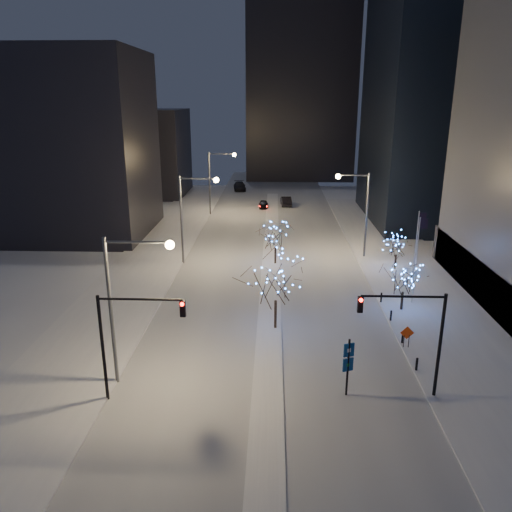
{
  "coord_description": "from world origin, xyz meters",
  "views": [
    {
      "loc": [
        0.27,
        -26.72,
        18.03
      ],
      "look_at": [
        -1.22,
        14.27,
        5.0
      ],
      "focal_mm": 35.0,
      "sensor_mm": 36.0,
      "label": 1
    }
  ],
  "objects_px": {
    "street_lamp_w_mid": "(190,207)",
    "street_lamp_w_far": "(216,174)",
    "street_lamp_w_near": "(126,291)",
    "traffic_signal_west": "(127,331)",
    "street_lamp_east": "(359,204)",
    "holiday_tree_plaza_far": "(397,245)",
    "holiday_tree_median_near": "(276,278)",
    "holiday_tree_median_far": "(276,236)",
    "car_mid": "(286,201)",
    "traffic_signal_east": "(416,328)",
    "wayfinding_sign": "(348,361)",
    "car_far": "(240,186)",
    "holiday_tree_plaza_near": "(404,279)",
    "construction_sign": "(407,335)",
    "car_near": "(264,204)"
  },
  "relations": [
    {
      "from": "construction_sign",
      "to": "street_lamp_w_mid",
      "type": "bearing_deg",
      "value": 133.02
    },
    {
      "from": "holiday_tree_median_near",
      "to": "construction_sign",
      "type": "xyz_separation_m",
      "value": [
        9.8,
        -3.02,
        -3.24
      ]
    },
    {
      "from": "street_lamp_east",
      "to": "wayfinding_sign",
      "type": "height_order",
      "value": "street_lamp_east"
    },
    {
      "from": "street_lamp_east",
      "to": "wayfinding_sign",
      "type": "distance_m",
      "value": 29.72
    },
    {
      "from": "street_lamp_w_near",
      "to": "holiday_tree_median_near",
      "type": "distance_m",
      "value": 12.75
    },
    {
      "from": "traffic_signal_east",
      "to": "car_near",
      "type": "height_order",
      "value": "traffic_signal_east"
    },
    {
      "from": "wayfinding_sign",
      "to": "construction_sign",
      "type": "distance_m",
      "value": 8.32
    },
    {
      "from": "car_near",
      "to": "wayfinding_sign",
      "type": "distance_m",
      "value": 56.67
    },
    {
      "from": "car_mid",
      "to": "holiday_tree_median_far",
      "type": "height_order",
      "value": "holiday_tree_median_far"
    },
    {
      "from": "holiday_tree_median_far",
      "to": "holiday_tree_plaza_near",
      "type": "distance_m",
      "value": 16.77
    },
    {
      "from": "street_lamp_w_mid",
      "to": "holiday_tree_median_near",
      "type": "distance_m",
      "value": 19.28
    },
    {
      "from": "street_lamp_w_mid",
      "to": "car_far",
      "type": "relative_size",
      "value": 1.76
    },
    {
      "from": "car_near",
      "to": "holiday_tree_median_far",
      "type": "height_order",
      "value": "holiday_tree_median_far"
    },
    {
      "from": "street_lamp_w_near",
      "to": "car_far",
      "type": "bearing_deg",
      "value": 88.26
    },
    {
      "from": "street_lamp_east",
      "to": "holiday_tree_plaza_far",
      "type": "relative_size",
      "value": 2.43
    },
    {
      "from": "street_lamp_w_near",
      "to": "traffic_signal_west",
      "type": "xyz_separation_m",
      "value": [
        0.5,
        -2.0,
        -1.74
      ]
    },
    {
      "from": "car_near",
      "to": "wayfinding_sign",
      "type": "relative_size",
      "value": 0.97
    },
    {
      "from": "street_lamp_east",
      "to": "holiday_tree_plaza_far",
      "type": "distance_m",
      "value": 6.73
    },
    {
      "from": "holiday_tree_median_near",
      "to": "holiday_tree_plaza_far",
      "type": "relative_size",
      "value": 1.61
    },
    {
      "from": "holiday_tree_median_near",
      "to": "street_lamp_w_near",
      "type": "bearing_deg",
      "value": -138.61
    },
    {
      "from": "street_lamp_east",
      "to": "car_near",
      "type": "height_order",
      "value": "street_lamp_east"
    },
    {
      "from": "street_lamp_w_mid",
      "to": "street_lamp_w_far",
      "type": "relative_size",
      "value": 1.0
    },
    {
      "from": "holiday_tree_plaza_near",
      "to": "holiday_tree_plaza_far",
      "type": "xyz_separation_m",
      "value": [
        1.97,
        11.13,
        -0.14
      ]
    },
    {
      "from": "traffic_signal_east",
      "to": "holiday_tree_plaza_far",
      "type": "xyz_separation_m",
      "value": [
        4.7,
        24.54,
        -1.89
      ]
    },
    {
      "from": "traffic_signal_east",
      "to": "holiday_tree_plaza_far",
      "type": "relative_size",
      "value": 1.7
    },
    {
      "from": "street_lamp_w_mid",
      "to": "construction_sign",
      "type": "relative_size",
      "value": 5.85
    },
    {
      "from": "street_lamp_w_far",
      "to": "car_far",
      "type": "bearing_deg",
      "value": 84.37
    },
    {
      "from": "traffic_signal_west",
      "to": "street_lamp_east",
      "type": "bearing_deg",
      "value": 58.31
    },
    {
      "from": "construction_sign",
      "to": "street_lamp_w_far",
      "type": "bearing_deg",
      "value": 111.99
    },
    {
      "from": "traffic_signal_west",
      "to": "street_lamp_w_near",
      "type": "bearing_deg",
      "value": 103.96
    },
    {
      "from": "car_near",
      "to": "holiday_tree_median_near",
      "type": "xyz_separation_m",
      "value": [
        2.0,
        -46.95,
        3.77
      ]
    },
    {
      "from": "traffic_signal_east",
      "to": "holiday_tree_plaza_near",
      "type": "bearing_deg",
      "value": 78.53
    },
    {
      "from": "street_lamp_east",
      "to": "car_mid",
      "type": "xyz_separation_m",
      "value": [
        -7.7,
        29.61,
        -5.66
      ]
    },
    {
      "from": "car_near",
      "to": "holiday_tree_plaza_far",
      "type": "xyz_separation_m",
      "value": [
        15.14,
        -31.73,
        2.23
      ]
    },
    {
      "from": "traffic_signal_east",
      "to": "traffic_signal_west",
      "type": "bearing_deg",
      "value": -176.71
    },
    {
      "from": "traffic_signal_west",
      "to": "holiday_tree_plaza_near",
      "type": "relative_size",
      "value": 1.61
    },
    {
      "from": "traffic_signal_east",
      "to": "car_mid",
      "type": "relative_size",
      "value": 1.45
    },
    {
      "from": "street_lamp_w_near",
      "to": "street_lamp_w_mid",
      "type": "relative_size",
      "value": 1.0
    },
    {
      "from": "street_lamp_east",
      "to": "holiday_tree_median_near",
      "type": "height_order",
      "value": "street_lamp_east"
    },
    {
      "from": "holiday_tree_plaza_near",
      "to": "street_lamp_w_near",
      "type": "bearing_deg",
      "value": -148.93
    },
    {
      "from": "holiday_tree_median_far",
      "to": "holiday_tree_plaza_far",
      "type": "height_order",
      "value": "holiday_tree_median_far"
    },
    {
      "from": "street_lamp_east",
      "to": "construction_sign",
      "type": "bearing_deg",
      "value": -89.45
    },
    {
      "from": "street_lamp_east",
      "to": "holiday_tree_median_near",
      "type": "distance_m",
      "value": 21.99
    },
    {
      "from": "car_far",
      "to": "holiday_tree_median_far",
      "type": "xyz_separation_m",
      "value": [
        7.25,
        -47.32,
        2.54
      ]
    },
    {
      "from": "car_near",
      "to": "street_lamp_east",
      "type": "bearing_deg",
      "value": -68.56
    },
    {
      "from": "car_mid",
      "to": "holiday_tree_plaza_near",
      "type": "distance_m",
      "value": 46.19
    },
    {
      "from": "street_lamp_w_mid",
      "to": "wayfinding_sign",
      "type": "relative_size",
      "value": 2.55
    },
    {
      "from": "holiday_tree_median_near",
      "to": "holiday_tree_median_far",
      "type": "bearing_deg",
      "value": 90.0
    },
    {
      "from": "street_lamp_east",
      "to": "holiday_tree_median_near",
      "type": "relative_size",
      "value": 1.51
    },
    {
      "from": "wayfinding_sign",
      "to": "holiday_tree_median_far",
      "type": "bearing_deg",
      "value": 79.15
    }
  ]
}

